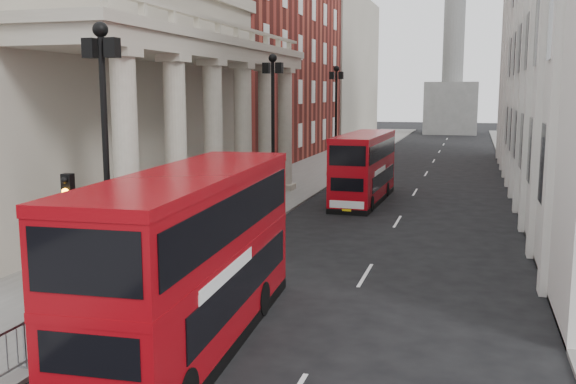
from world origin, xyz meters
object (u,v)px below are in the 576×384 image
object	(u,v)px
lamp_post_south	(106,148)
lamp_post_mid	(273,123)
monument_column	(454,29)
bus_near	(193,255)
pedestrian_a	(183,203)
pedestrian_b	(152,215)
pedestrian_c	(234,189)
traffic_light	(70,224)
lamp_post_north	(336,113)
bus_far	(364,166)

from	to	relation	value
lamp_post_south	lamp_post_mid	bearing A→B (deg)	90.00
monument_column	bus_near	xyz separation A→B (m)	(-3.26, -89.49, -13.61)
pedestrian_a	pedestrian_b	bearing A→B (deg)	-103.76
bus_near	pedestrian_a	bearing A→B (deg)	112.68
monument_column	pedestrian_a	distance (m)	76.94
lamp_post_south	pedestrian_c	world-z (taller)	lamp_post_south
lamp_post_south	monument_column	bearing A→B (deg)	85.71
monument_column	pedestrian_a	bearing A→B (deg)	-98.05
traffic_light	pedestrian_a	world-z (taller)	traffic_light
lamp_post_north	traffic_light	size ratio (longest dim) A/B	1.93
traffic_light	bus_far	distance (m)	23.92
traffic_light	lamp_post_south	bearing A→B (deg)	92.84
bus_near	lamp_post_south	bearing A→B (deg)	152.36
lamp_post_south	bus_near	distance (m)	4.46
monument_column	bus_far	bearing A→B (deg)	-92.30
monument_column	lamp_post_south	bearing A→B (deg)	-94.29
pedestrian_b	bus_near	bearing A→B (deg)	136.56
pedestrian_c	lamp_post_south	bearing A→B (deg)	-84.65
monument_column	pedestrian_b	world-z (taller)	monument_column
bus_near	pedestrian_a	xyz separation A→B (m)	(-7.31, 14.79, -1.48)
lamp_post_south	pedestrian_c	bearing A→B (deg)	99.06
bus_near	lamp_post_north	bearing A→B (deg)	92.07
lamp_post_mid	bus_far	world-z (taller)	lamp_post_mid
lamp_post_south	bus_far	xyz separation A→B (m)	(3.93, 21.57, -2.79)
monument_column	pedestrian_c	distance (m)	72.66
lamp_post_south	bus_near	world-z (taller)	lamp_post_south
lamp_post_north	pedestrian_b	distance (m)	23.23
bus_far	pedestrian_a	xyz separation A→B (m)	(-7.90, -8.27, -1.22)
lamp_post_north	pedestrian_a	distance (m)	19.53
bus_far	lamp_post_north	bearing A→B (deg)	112.23
lamp_post_mid	pedestrian_b	size ratio (longest dim) A/B	4.74
bus_near	pedestrian_c	size ratio (longest dim) A/B	5.78
lamp_post_south	lamp_post_north	bearing A→B (deg)	90.00
lamp_post_north	monument_column	bearing A→B (deg)	83.28
lamp_post_south	lamp_post_mid	world-z (taller)	same
pedestrian_b	pedestrian_a	bearing A→B (deg)	-72.00
monument_column	lamp_post_mid	world-z (taller)	monument_column
monument_column	bus_near	size ratio (longest dim) A/B	5.09
monument_column	pedestrian_c	size ratio (longest dim) A/B	29.43
bus_far	traffic_light	bearing A→B (deg)	-97.66
bus_far	lamp_post_south	bearing A→B (deg)	-98.77
lamp_post_north	bus_near	size ratio (longest dim) A/B	0.78
lamp_post_north	traffic_light	distance (m)	34.07
pedestrian_c	bus_near	bearing A→B (deg)	-75.82
pedestrian_a	pedestrian_c	bearing A→B (deg)	56.40
monument_column	pedestrian_b	size ratio (longest dim) A/B	30.89
lamp_post_south	traffic_light	xyz separation A→B (m)	(0.10, -2.02, -1.80)
lamp_post_mid	traffic_light	size ratio (longest dim) A/B	1.93
bus_near	pedestrian_b	xyz separation A→B (m)	(-7.02, 10.89, -1.37)
pedestrian_b	bus_far	bearing A→B (deg)	-108.28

